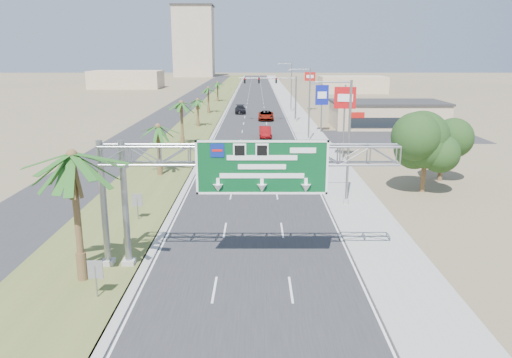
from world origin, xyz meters
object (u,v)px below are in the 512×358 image
object	(u,v)px
pole_sign_blue	(322,97)
pole_sign_red_far	(310,80)
signal_mast	(284,95)
car_mid_lane	(265,132)
sign_gantry	(233,165)
car_left_lane	(233,176)
palm_near	(72,156)
car_far	(240,109)
pole_sign_red_near	(345,102)
car_right_lane	(266,116)
store_building	(387,115)

from	to	relation	value
pole_sign_blue	pole_sign_red_far	size ratio (longest dim) A/B	0.90
signal_mast	car_mid_lane	xyz separation A→B (m)	(-3.67, -16.58, -4.06)
sign_gantry	car_left_lane	world-z (taller)	sign_gantry
car_left_lane	pole_sign_red_far	xyz separation A→B (m)	(13.42, 60.36, 5.80)
palm_near	pole_sign_red_far	bearing A→B (deg)	75.72
sign_gantry	car_left_lane	distance (m)	19.49
signal_mast	car_far	bearing A→B (deg)	121.68
sign_gantry	pole_sign_red_far	world-z (taller)	pole_sign_red_far
car_mid_lane	pole_sign_red_near	size ratio (longest dim) A/B	0.56
car_right_lane	pole_sign_blue	xyz separation A→B (m)	(8.27, -14.66, 4.66)
car_mid_lane	pole_sign_red_far	world-z (taller)	pole_sign_red_far
signal_mast	car_right_lane	world-z (taller)	signal_mast
sign_gantry	palm_near	world-z (taller)	palm_near
pole_sign_red_far	car_far	bearing A→B (deg)	-165.48
sign_gantry	pole_sign_blue	bearing A→B (deg)	77.28
sign_gantry	car_left_lane	size ratio (longest dim) A/B	3.61
car_far	car_left_lane	bearing A→B (deg)	-91.71
palm_near	car_right_lane	bearing A→B (deg)	80.48
car_right_lane	pole_sign_red_near	size ratio (longest dim) A/B	0.70
palm_near	pole_sign_red_far	world-z (taller)	palm_near
store_building	car_far	size ratio (longest dim) A/B	3.29
palm_near	pole_sign_red_far	xyz separation A→B (m)	(20.62, 81.03, -0.34)
sign_gantry	pole_sign_red_near	bearing A→B (deg)	69.15
store_building	car_far	bearing A→B (deg)	142.41
sign_gantry	car_mid_lane	xyz separation A→B (m)	(2.56, 45.47, -5.26)
car_left_lane	car_far	bearing A→B (deg)	91.34
sign_gantry	palm_near	xyz separation A→B (m)	(-8.14, -1.93, 0.87)
pole_sign_red_near	store_building	bearing A→B (deg)	66.02
palm_near	car_far	bearing A→B (deg)	85.44
palm_near	signal_mast	distance (m)	65.60
signal_mast	store_building	xyz separation A→B (m)	(16.83, -5.97, -2.85)
car_mid_lane	pole_sign_red_near	distance (m)	19.21
pole_sign_blue	pole_sign_red_far	bearing A→B (deg)	87.72
sign_gantry	car_right_lane	distance (m)	65.13
palm_near	car_left_lane	distance (m)	22.73
palm_near	car_left_lane	size ratio (longest dim) A/B	1.80
signal_mast	sign_gantry	bearing A→B (deg)	-95.74
sign_gantry	pole_sign_red_far	distance (m)	80.08
car_mid_lane	car_right_lane	xyz separation A→B (m)	(0.50, 19.38, 0.03)
car_mid_lane	pole_sign_red_far	xyz separation A→B (m)	(9.92, 33.63, 5.79)
pole_sign_red_near	car_mid_lane	bearing A→B (deg)	118.13
sign_gantry	pole_sign_blue	size ratio (longest dim) A/B	2.24
signal_mast	car_left_lane	bearing A→B (deg)	-99.40
palm_near	car_far	size ratio (longest dim) A/B	1.53
palm_near	car_right_lane	xyz separation A→B (m)	(11.20, 66.77, -6.10)
sign_gantry	palm_near	bearing A→B (deg)	-166.68
sign_gantry	signal_mast	size ratio (longest dim) A/B	1.63
signal_mast	car_mid_lane	world-z (taller)	signal_mast
car_mid_lane	pole_sign_blue	bearing A→B (deg)	27.15
palm_near	pole_sign_red_far	size ratio (longest dim) A/B	1.00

